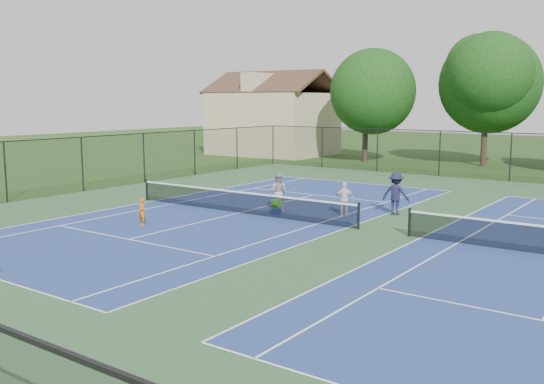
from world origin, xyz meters
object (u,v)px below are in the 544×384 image
Objects in this scene: tree_back_a at (366,87)px; child_player at (142,212)px; bystander_b at (396,194)px; bystander_a at (345,199)px; ball_hopper at (276,204)px; instructor at (278,192)px; clapboard_house at (273,121)px; ball_crate at (276,211)px; tree_back_b at (487,78)px.

tree_back_a reaches higher than child_player.
bystander_b is (11.84, -20.30, -5.10)m from tree_back_a.
ball_hopper is at bearing -2.55° from bystander_a.
instructor is (7.15, -22.60, -5.16)m from tree_back_a.
clapboard_house is 30.58m from bystander_b.
tree_back_a is 4.88× the size of bystander_b.
tree_back_a reaches higher than ball_crate.
bystander_b is (1.70, 1.54, 0.19)m from bystander_a.
child_player is 8.64m from bystander_a.
tree_back_a is at bearing -167.47° from tree_back_b.
bystander_b reaches higher than ball_hopper.
bystander_a is 4.32× the size of ball_crate.
tree_back_a reaches higher than clapboard_house.
bystander_b is 5.43× the size of ball_crate.
bystander_a is (5.61, 6.56, 0.19)m from child_player.
instructor is 5.08× the size of ball_crate.
bystander_b is (2.84, -22.30, -5.66)m from tree_back_b.
tree_back_b is at bearing 12.53° from tree_back_a.
clapboard_house is at bearing 131.70° from child_player.
tree_back_a is 26.53× the size of ball_crate.
child_player is 0.59× the size of bystander_b.
tree_back_b is 5.35× the size of bystander_b.
child_player is at bearing -120.51° from ball_crate.
tree_back_b is at bearing 86.68° from ball_hopper.
tree_back_a reaches higher than bystander_a.
tree_back_b is 25.32m from instructor.
bystander_b is at bearing 63.32° from child_player.
bystander_b is (4.69, 2.30, 0.06)m from instructor.
instructor is (2.62, 5.80, 0.32)m from child_player.
ball_crate is (-4.31, -3.00, -0.80)m from bystander_b.
bystander_a is (1.14, -23.84, -5.85)m from tree_back_b.
clapboard_house is 30.11m from ball_crate.
clapboard_house is 29.25m from instructor.
bystander_a is 3.05m from ball_crate.
tree_back_b is 26.07m from ball_hopper.
instructor is (-1.85, -24.60, -5.72)m from tree_back_b.
clapboard_house is 30.08m from ball_hopper.
tree_back_a is 24.05m from bystander_b.
tree_back_a is 24.26m from instructor.
instructor is at bearing 81.10° from child_player.
ball_hopper is (-4.31, -3.00, -0.46)m from bystander_b.
bystander_a is (10.14, -21.84, -5.29)m from tree_back_a.
child_player reaches higher than ball_hopper.
clapboard_house is 26.65× the size of ball_hopper.
child_player is 6.37m from instructor.
child_player is 0.63× the size of instructor.
child_player reaches higher than ball_crate.
bystander_b is at bearing -44.28° from clapboard_house.
tree_back_a is 8.27× the size of child_player.
tree_back_b reaches higher than bystander_a.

